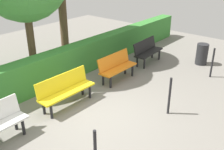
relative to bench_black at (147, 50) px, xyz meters
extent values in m
plane|color=gray|center=(3.87, 0.88, -0.48)|extent=(17.27, 17.27, 0.00)
cube|color=black|center=(0.00, 0.07, -0.06)|extent=(1.44, 0.49, 0.05)
cube|color=black|center=(0.01, -0.12, 0.17)|extent=(1.43, 0.21, 0.42)
cylinder|color=black|center=(-0.57, 0.20, -0.28)|extent=(0.07, 0.07, 0.39)
cylinder|color=black|center=(-0.56, -0.10, -0.28)|extent=(0.07, 0.07, 0.39)
cylinder|color=black|center=(0.55, 0.25, -0.28)|extent=(0.07, 0.07, 0.39)
cylinder|color=black|center=(0.56, -0.05, -0.28)|extent=(0.07, 0.07, 0.39)
cube|color=orange|center=(1.90, 0.14, -0.06)|extent=(1.43, 0.43, 0.05)
cube|color=orange|center=(1.90, -0.05, 0.17)|extent=(1.43, 0.14, 0.42)
cylinder|color=black|center=(1.34, 0.30, -0.28)|extent=(0.07, 0.07, 0.39)
cylinder|color=black|center=(1.34, 0.00, -0.28)|extent=(0.07, 0.07, 0.39)
cylinder|color=black|center=(2.46, 0.29, -0.28)|extent=(0.07, 0.07, 0.39)
cylinder|color=black|center=(2.46, -0.01, -0.28)|extent=(0.07, 0.07, 0.39)
cube|color=yellow|center=(3.98, 0.08, -0.06)|extent=(1.65, 0.44, 0.05)
cube|color=yellow|center=(3.98, -0.11, 0.17)|extent=(1.64, 0.13, 0.42)
cylinder|color=black|center=(3.31, 0.24, -0.28)|extent=(0.07, 0.07, 0.39)
cylinder|color=black|center=(3.31, -0.06, -0.28)|extent=(0.07, 0.07, 0.39)
cylinder|color=black|center=(4.65, 0.22, -0.28)|extent=(0.07, 0.07, 0.39)
cylinder|color=black|center=(4.65, -0.08, -0.28)|extent=(0.07, 0.07, 0.39)
cylinder|color=black|center=(5.46, 0.25, -0.28)|extent=(0.07, 0.07, 0.39)
cylinder|color=black|center=(5.46, -0.05, -0.28)|extent=(0.07, 0.07, 0.39)
cube|color=#387F33|center=(2.95, -1.27, 0.03)|extent=(13.27, 0.50, 1.03)
cylinder|color=brown|center=(1.60, -2.71, 0.99)|extent=(0.29, 0.29, 2.93)
cylinder|color=brown|center=(3.20, -2.52, 0.68)|extent=(0.25, 0.25, 2.31)
cylinder|color=black|center=(-0.25, 2.33, 0.02)|extent=(0.06, 0.06, 1.00)
cylinder|color=black|center=(2.62, 2.33, 0.02)|extent=(0.06, 0.06, 1.00)
cylinder|color=#262628|center=(-1.16, 1.62, -0.09)|extent=(0.42, 0.42, 0.77)
camera|label=1|loc=(7.94, 4.88, 3.22)|focal=42.30mm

